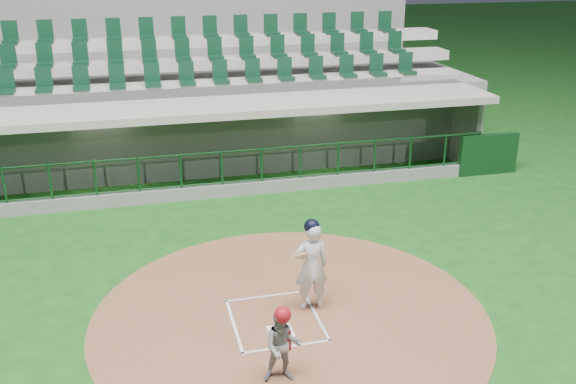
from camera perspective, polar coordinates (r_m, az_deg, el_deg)
name	(u,v)px	position (r m, az deg, el deg)	size (l,w,h in m)	color
ground	(272,312)	(11.98, -1.45, -10.61)	(120.00, 120.00, 0.00)	#144815
dirt_circle	(290,315)	(11.87, 0.20, -10.89)	(7.20, 7.20, 0.01)	brown
home_plate	(281,332)	(11.39, -0.66, -12.31)	(0.43, 0.43, 0.02)	white
batter_box_chalk	(275,320)	(11.72, -1.12, -11.29)	(1.55, 1.80, 0.01)	white
dugout_structure	(219,142)	(18.73, -6.18, 4.43)	(16.40, 3.70, 3.00)	slate
seating_deck	(199,103)	(21.53, -7.94, 7.83)	(17.00, 6.72, 5.15)	slate
batter	(311,264)	(11.65, 2.07, -6.45)	(0.86, 0.86, 1.78)	silver
catcher	(283,345)	(9.98, -0.49, -13.41)	(0.65, 0.54, 1.28)	gray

